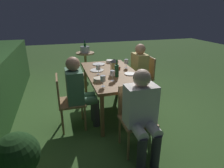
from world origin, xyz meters
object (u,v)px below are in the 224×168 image
object	(u,v)px
wine_glass_d	(113,74)
plate_c	(99,64)
ice_bucket	(85,49)
wine_glass_c	(126,62)
person_in_mustard	(136,69)
wine_glass_b	(103,79)
dining_table	(112,76)
lantern_centerpiece	(114,66)
plate_a	(130,74)
plate_b	(97,70)
chair_side_left_b	(145,75)
side_table	(85,60)
chair_side_right_a	(67,100)
bowl_salad	(99,79)
bowl_bread	(117,68)
chair_head_near	(135,115)
bowl_olives	(110,61)
person_in_cream	(142,112)
wine_glass_a	(98,68)
person_in_green	(79,89)
potted_plant_by_hedge	(18,160)
green_bottle_on_table	(117,70)

from	to	relation	value
wine_glass_d	plate_c	size ratio (longest dim) A/B	0.67
ice_bucket	wine_glass_c	bearing A→B (deg)	-165.98
person_in_mustard	wine_glass_b	distance (m)	1.38
dining_table	wine_glass_b	size ratio (longest dim) A/B	10.02
lantern_centerpiece	plate_a	bearing A→B (deg)	-111.11
dining_table	plate_b	world-z (taller)	plate_b
chair_side_left_b	lantern_centerpiece	bearing A→B (deg)	119.42
side_table	chair_side_left_b	bearing A→B (deg)	-151.50
chair_side_right_a	ice_bucket	xyz separation A→B (m)	(2.58, -0.69, 0.27)
plate_c	lantern_centerpiece	bearing A→B (deg)	-169.35
person_in_mustard	plate_c	bearing A→B (deg)	74.14
bowl_salad	plate_a	bearing A→B (deg)	-72.29
chair_side_left_b	plate_a	distance (m)	0.83
dining_table	ice_bucket	world-z (taller)	ice_bucket
bowl_bread	side_table	size ratio (longest dim) A/B	0.18
wine_glass_c	wine_glass_d	bearing A→B (deg)	143.50
chair_head_near	side_table	world-z (taller)	chair_head_near
plate_b	chair_side_right_a	bearing A→B (deg)	133.37
dining_table	chair_head_near	bearing A→B (deg)	180.00
person_in_mustard	bowl_salad	bearing A→B (deg)	128.02
bowl_olives	lantern_centerpiece	bearing A→B (deg)	170.06
chair_side_right_a	lantern_centerpiece	size ratio (longest dim) A/B	3.28
lantern_centerpiece	person_in_cream	bearing A→B (deg)	179.23
plate_a	ice_bucket	bearing A→B (deg)	10.18
person_in_cream	wine_glass_a	size ratio (longest dim) A/B	6.80
bowl_olives	dining_table	bearing A→B (deg)	167.63
dining_table	person_in_green	distance (m)	0.75
person_in_cream	bowl_bread	size ratio (longest dim) A/B	9.49
bowl_olives	ice_bucket	size ratio (longest dim) A/B	0.42
person_in_mustard	wine_glass_d	distance (m)	1.11
person_in_mustard	bowl_olives	bearing A→B (deg)	57.92
plate_b	bowl_salad	xyz separation A→B (m)	(-0.56, 0.09, 0.02)
chair_head_near	bowl_olives	xyz separation A→B (m)	(1.78, -0.15, 0.27)
potted_plant_by_hedge	chair_side_left_b	bearing A→B (deg)	-50.65
person_in_cream	chair_side_left_b	xyz separation A→B (m)	(1.67, -0.84, -0.15)
wine_glass_a	lantern_centerpiece	bearing A→B (deg)	-101.60
chair_side_right_a	chair_head_near	bearing A→B (deg)	-130.50
chair_side_left_b	wine_glass_b	size ratio (longest dim) A/B	5.15
green_bottle_on_table	ice_bucket	xyz separation A→B (m)	(2.43, 0.16, -0.08)
chair_side_left_b	plate_b	size ratio (longest dim) A/B	3.53
bowl_salad	chair_side_right_a	bearing A→B (deg)	90.86
person_in_cream	bowl_salad	xyz separation A→B (m)	(0.92, 0.32, 0.13)
side_table	wine_glass_a	bearing A→B (deg)	177.35
chair_side_left_b	wine_glass_b	bearing A→B (deg)	130.55
person_in_green	side_table	distance (m)	2.63
wine_glass_a	wine_glass_b	distance (m)	0.58
wine_glass_a	wine_glass_b	size ratio (longest dim) A/B	1.00
chair_side_left_b	person_in_mustard	bearing A→B (deg)	90.00
plate_a	bowl_salad	bearing A→B (deg)	107.71
wine_glass_d	plate_a	size ratio (longest dim) A/B	0.84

